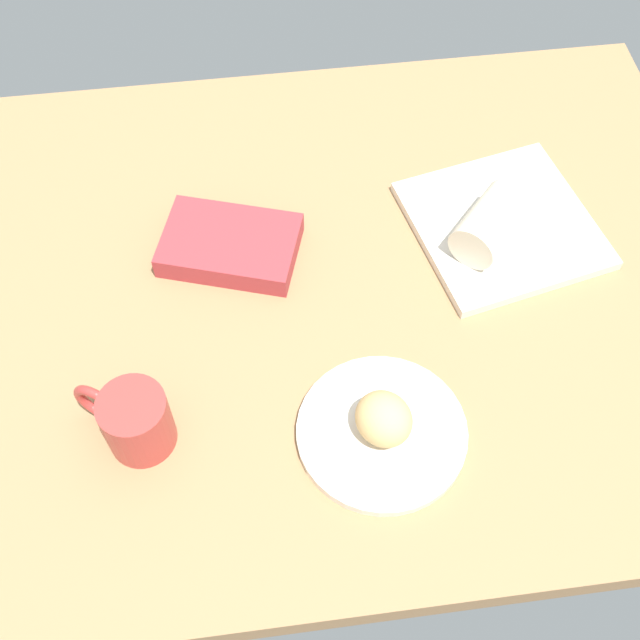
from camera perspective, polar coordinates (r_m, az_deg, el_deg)
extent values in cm
cube|color=#9E754C|center=(117.61, 2.26, 2.01)|extent=(110.00, 90.00, 4.00)
cylinder|color=silver|center=(103.59, 4.18, -7.79)|extent=(21.30, 21.30, 1.40)
ellipsoid|color=#DEB570|center=(100.12, 4.51, -6.83)|extent=(9.47, 9.73, 6.38)
cube|color=silver|center=(124.21, 12.51, 6.44)|extent=(29.74, 29.74, 1.60)
cylinder|color=silver|center=(126.18, 14.08, 8.51)|extent=(4.57, 4.57, 2.69)
cylinder|color=#B7602B|center=(125.43, 14.18, 8.83)|extent=(3.75, 3.75, 0.40)
cylinder|color=beige|center=(118.24, 11.70, 6.51)|extent=(12.95, 13.23, 6.98)
cube|color=#A53338|center=(118.38, -6.24, 5.18)|extent=(21.89, 17.80, 3.57)
cylinder|color=#B23833|center=(102.11, -12.53, -6.89)|extent=(8.37, 8.37, 9.04)
cylinder|color=#AA7936|center=(98.69, -12.95, -5.88)|extent=(6.86, 6.86, 0.40)
torus|color=#B23833|center=(104.40, -15.13, -5.60)|extent=(6.21, 4.62, 6.63)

